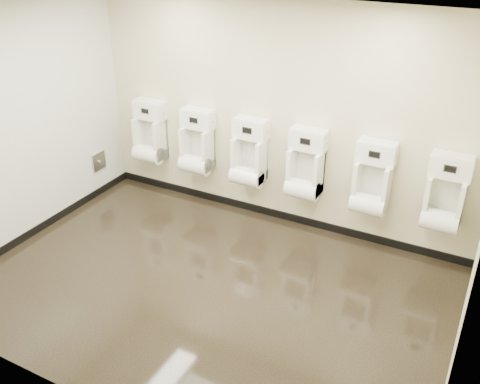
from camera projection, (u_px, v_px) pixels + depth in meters
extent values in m
cube|color=black|center=(207.00, 288.00, 5.78)|extent=(5.00, 3.50, 0.00)
cube|color=silver|center=(198.00, 21.00, 4.48)|extent=(5.00, 3.50, 0.00)
cube|color=beige|center=(278.00, 117.00, 6.50)|extent=(5.00, 0.02, 2.80)
cube|color=beige|center=(74.00, 266.00, 3.76)|extent=(5.00, 0.02, 2.80)
cube|color=beige|center=(18.00, 128.00, 6.16)|extent=(0.02, 3.50, 2.80)
cube|color=silver|center=(18.00, 128.00, 6.16)|extent=(0.01, 3.50, 2.80)
cube|color=black|center=(274.00, 213.00, 7.12)|extent=(5.00, 0.02, 0.10)
cube|color=black|center=(39.00, 228.00, 6.79)|extent=(0.02, 3.50, 0.10)
cube|color=#9E9EA3|center=(99.00, 161.00, 7.51)|extent=(0.03, 0.25, 0.25)
cylinder|color=silver|center=(100.00, 161.00, 7.51)|extent=(0.02, 0.04, 0.04)
cube|color=white|center=(150.00, 139.00, 7.43)|extent=(0.40, 0.29, 0.56)
cube|color=silver|center=(154.00, 134.00, 7.48)|extent=(0.30, 0.01, 0.44)
cylinder|color=white|center=(148.00, 154.00, 7.46)|extent=(0.40, 0.24, 0.24)
cube|color=white|center=(150.00, 110.00, 7.27)|extent=(0.44, 0.21, 0.24)
cube|color=black|center=(145.00, 111.00, 7.18)|extent=(0.11, 0.01, 0.06)
cube|color=silver|center=(145.00, 111.00, 7.18)|extent=(0.13, 0.01, 0.08)
cylinder|color=silver|center=(164.00, 113.00, 7.18)|extent=(0.01, 0.03, 0.03)
cube|color=white|center=(197.00, 149.00, 7.11)|extent=(0.40, 0.29, 0.56)
cube|color=silver|center=(201.00, 143.00, 7.17)|extent=(0.30, 0.01, 0.44)
cylinder|color=white|center=(195.00, 165.00, 7.14)|extent=(0.40, 0.24, 0.24)
cube|color=white|center=(198.00, 119.00, 6.95)|extent=(0.44, 0.21, 0.24)
cube|color=black|center=(193.00, 120.00, 6.86)|extent=(0.11, 0.01, 0.06)
cube|color=silver|center=(193.00, 120.00, 6.86)|extent=(0.13, 0.01, 0.08)
cylinder|color=silver|center=(213.00, 122.00, 6.86)|extent=(0.01, 0.03, 0.03)
cube|color=white|center=(249.00, 160.00, 6.79)|extent=(0.40, 0.29, 0.56)
cube|color=silver|center=(253.00, 154.00, 6.85)|extent=(0.30, 0.01, 0.44)
cylinder|color=white|center=(246.00, 176.00, 6.83)|extent=(0.40, 0.24, 0.24)
cube|color=white|center=(251.00, 129.00, 6.63)|extent=(0.44, 0.21, 0.24)
cube|color=black|center=(247.00, 130.00, 6.54)|extent=(0.11, 0.01, 0.06)
cube|color=silver|center=(247.00, 130.00, 6.54)|extent=(0.13, 0.01, 0.08)
cylinder|color=silver|center=(267.00, 132.00, 6.54)|extent=(0.01, 0.03, 0.03)
cube|color=white|center=(305.00, 172.00, 6.48)|extent=(0.40, 0.29, 0.56)
cube|color=silver|center=(308.00, 166.00, 6.53)|extent=(0.30, 0.01, 0.44)
cylinder|color=white|center=(302.00, 189.00, 6.51)|extent=(0.40, 0.24, 0.24)
cube|color=white|center=(308.00, 140.00, 6.32)|extent=(0.44, 0.21, 0.24)
cube|color=black|center=(305.00, 141.00, 6.22)|extent=(0.11, 0.01, 0.06)
cube|color=silver|center=(305.00, 141.00, 6.23)|extent=(0.13, 0.01, 0.08)
cylinder|color=silver|center=(327.00, 143.00, 6.23)|extent=(0.01, 0.03, 0.03)
cube|color=white|center=(372.00, 186.00, 6.14)|extent=(0.40, 0.29, 0.56)
cube|color=silver|center=(374.00, 180.00, 6.19)|extent=(0.30, 0.01, 0.44)
cylinder|color=white|center=(368.00, 204.00, 6.17)|extent=(0.40, 0.24, 0.24)
cube|color=white|center=(377.00, 153.00, 5.98)|extent=(0.44, 0.21, 0.24)
cube|color=black|center=(374.00, 155.00, 5.89)|extent=(0.11, 0.01, 0.06)
cube|color=silver|center=(374.00, 155.00, 5.89)|extent=(0.13, 0.01, 0.08)
cylinder|color=silver|center=(397.00, 157.00, 5.89)|extent=(0.01, 0.03, 0.03)
cube|color=white|center=(444.00, 202.00, 5.81)|extent=(0.40, 0.29, 0.56)
cube|color=silver|center=(446.00, 195.00, 5.87)|extent=(0.30, 0.01, 0.44)
cylinder|color=white|center=(440.00, 221.00, 5.84)|extent=(0.40, 0.24, 0.24)
cube|color=white|center=(451.00, 167.00, 5.65)|extent=(0.44, 0.21, 0.24)
cube|color=black|center=(450.00, 169.00, 5.56)|extent=(0.11, 0.01, 0.06)
cube|color=silver|center=(450.00, 169.00, 5.56)|extent=(0.13, 0.01, 0.08)
cylinder|color=silver|center=(474.00, 171.00, 5.56)|extent=(0.01, 0.03, 0.03)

